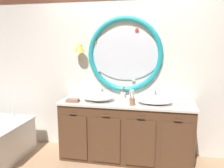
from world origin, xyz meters
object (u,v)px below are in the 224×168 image
at_px(toothbrush_holder_right, 132,101).
at_px(folded_hand_towel, 73,100).
at_px(soap_dispenser, 132,95).
at_px(sink_basin_left, 98,96).
at_px(sink_basin_right, 155,100).
at_px(toothbrush_holder_left, 123,95).

distance_m(toothbrush_holder_right, folded_hand_towel, 0.84).
bearing_deg(toothbrush_holder_right, soap_dispenser, 98.23).
height_order(toothbrush_holder_right, soap_dispenser, toothbrush_holder_right).
height_order(sink_basin_left, sink_basin_right, sink_basin_left).
relative_size(sink_basin_right, toothbrush_holder_left, 2.12).
xyz_separation_m(toothbrush_holder_left, soap_dispenser, (0.13, -0.03, 0.01)).
bearing_deg(folded_hand_towel, soap_dispenser, 22.37).
height_order(sink_basin_right, soap_dispenser, soap_dispenser).
xyz_separation_m(toothbrush_holder_left, folded_hand_towel, (-0.66, -0.35, -0.03)).
distance_m(sink_basin_left, toothbrush_holder_left, 0.39).
distance_m(sink_basin_right, toothbrush_holder_right, 0.33).
xyz_separation_m(sink_basin_right, toothbrush_holder_right, (-0.29, -0.14, 0.00)).
distance_m(toothbrush_holder_left, folded_hand_towel, 0.75).
bearing_deg(toothbrush_holder_left, sink_basin_left, -146.38).
bearing_deg(folded_hand_towel, sink_basin_right, 7.12).
xyz_separation_m(sink_basin_left, sink_basin_right, (0.79, -0.00, -0.01)).
bearing_deg(sink_basin_left, toothbrush_holder_left, 33.62).
relative_size(sink_basin_left, sink_basin_right, 0.95).
bearing_deg(toothbrush_holder_right, sink_basin_left, 164.14).
distance_m(toothbrush_holder_right, soap_dispenser, 0.33).
distance_m(sink_basin_right, toothbrush_holder_left, 0.52).
relative_size(sink_basin_right, toothbrush_holder_right, 2.23).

